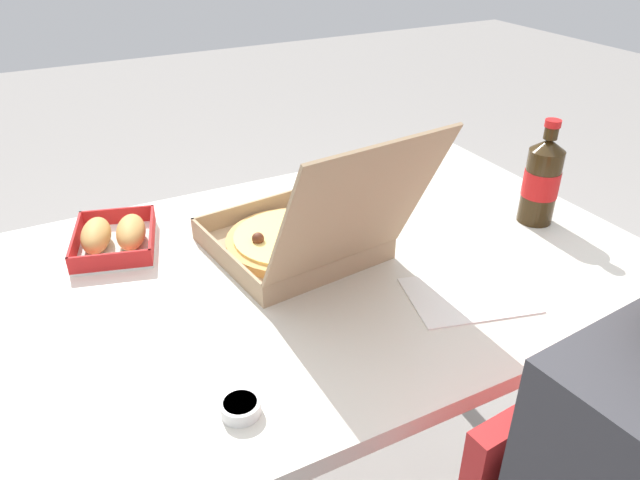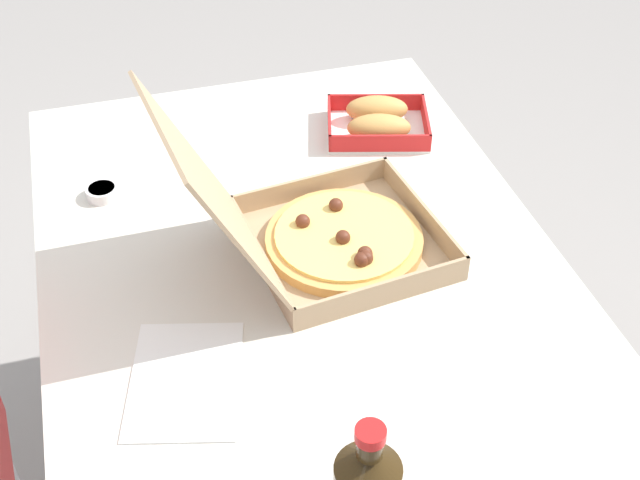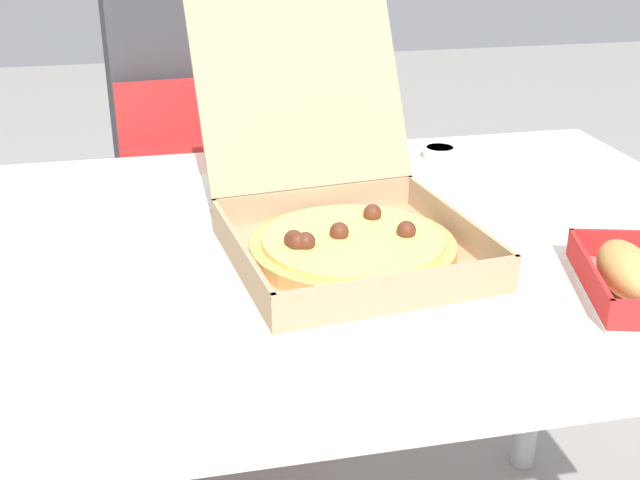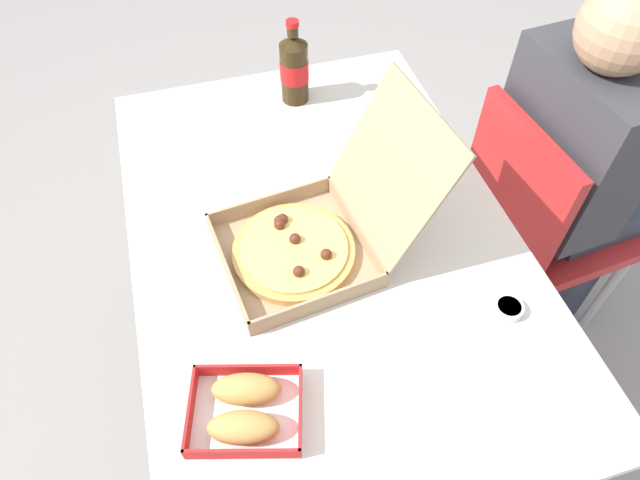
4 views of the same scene
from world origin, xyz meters
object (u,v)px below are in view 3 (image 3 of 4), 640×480
chair (212,230)px  paper_menu (174,191)px  diner_person (201,129)px  dipping_sauce_cup (440,152)px  pizza_box_open (342,216)px

chair → paper_menu: size_ratio=3.95×
diner_person → dipping_sauce_cup: (0.37, -0.41, 0.05)m
pizza_box_open → dipping_sauce_cup: size_ratio=8.10×
diner_person → pizza_box_open: (0.12, -0.74, 0.09)m
dipping_sauce_cup → paper_menu: bearing=-170.9°
diner_person → dipping_sauce_cup: 0.56m
chair → pizza_box_open: pizza_box_open is taller
diner_person → pizza_box_open: diner_person is taller
paper_menu → dipping_sauce_cup: dipping_sauce_cup is taller
diner_person → pizza_box_open: 0.75m
diner_person → dipping_sauce_cup: bearing=-47.8°
chair → pizza_box_open: size_ratio=1.83×
pizza_box_open → dipping_sauce_cup: bearing=52.6°
chair → pizza_box_open: bearing=-80.1°
paper_menu → dipping_sauce_cup: bearing=23.8°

